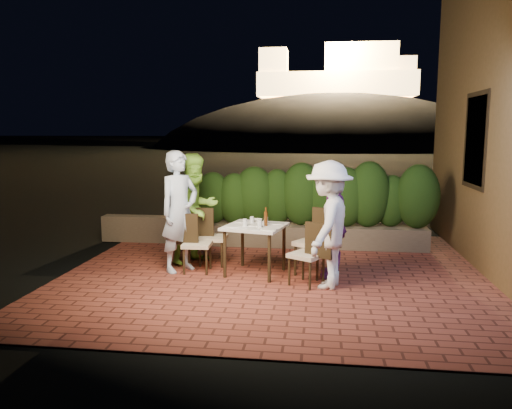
% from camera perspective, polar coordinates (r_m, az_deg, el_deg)
% --- Properties ---
extents(ground, '(400.00, 400.00, 0.00)m').
position_cam_1_polar(ground, '(7.29, 4.45, -8.96)').
color(ground, black).
rests_on(ground, ground).
extents(terrace_floor, '(7.00, 6.00, 0.15)m').
position_cam_1_polar(terrace_floor, '(7.78, 4.65, -8.25)').
color(terrace_floor, brown).
rests_on(terrace_floor, ground).
extents(window_pane, '(0.08, 1.00, 1.40)m').
position_cam_1_polar(window_pane, '(8.80, 23.96, 6.70)').
color(window_pane, black).
rests_on(window_pane, building_wall).
extents(window_frame, '(0.06, 1.15, 1.55)m').
position_cam_1_polar(window_frame, '(8.80, 23.90, 6.71)').
color(window_frame, black).
rests_on(window_frame, building_wall).
extents(planter, '(4.20, 0.55, 0.40)m').
position_cam_1_polar(planter, '(9.45, 6.43, -3.56)').
color(planter, brown).
rests_on(planter, ground).
extents(hedge, '(4.00, 0.70, 1.10)m').
position_cam_1_polar(hedge, '(9.33, 6.51, 0.95)').
color(hedge, '#1B380F').
rests_on(hedge, planter).
extents(parapet, '(2.20, 0.30, 0.50)m').
position_cam_1_polar(parapet, '(9.95, -11.12, -2.77)').
color(parapet, brown).
rests_on(parapet, ground).
extents(hill, '(52.00, 40.00, 22.00)m').
position_cam_1_polar(hill, '(67.25, 8.88, 3.08)').
color(hill, black).
rests_on(hill, ground).
extents(fortress, '(26.00, 8.00, 8.00)m').
position_cam_1_polar(fortress, '(67.48, 9.17, 15.43)').
color(fortress, '#FFCC7A').
rests_on(fortress, hill).
extents(dining_table, '(1.01, 1.01, 0.75)m').
position_cam_1_polar(dining_table, '(7.57, -0.10, -5.17)').
color(dining_table, white).
rests_on(dining_table, ground).
extents(plate_nw, '(0.23, 0.23, 0.01)m').
position_cam_1_polar(plate_nw, '(7.39, -2.57, -2.48)').
color(plate_nw, white).
rests_on(plate_nw, dining_table).
extents(plate_sw, '(0.20, 0.20, 0.01)m').
position_cam_1_polar(plate_sw, '(7.77, -1.68, -1.96)').
color(plate_sw, white).
rests_on(plate_sw, dining_table).
extents(plate_ne, '(0.24, 0.24, 0.01)m').
position_cam_1_polar(plate_ne, '(7.17, 1.51, -2.81)').
color(plate_ne, white).
rests_on(plate_ne, dining_table).
extents(plate_se, '(0.21, 0.21, 0.01)m').
position_cam_1_polar(plate_se, '(7.62, 2.40, -2.16)').
color(plate_se, white).
rests_on(plate_se, dining_table).
extents(plate_centre, '(0.21, 0.21, 0.01)m').
position_cam_1_polar(plate_centre, '(7.45, -0.21, -2.39)').
color(plate_centre, white).
rests_on(plate_centre, dining_table).
extents(plate_front, '(0.23, 0.23, 0.01)m').
position_cam_1_polar(plate_front, '(7.18, -0.49, -2.79)').
color(plate_front, white).
rests_on(plate_front, dining_table).
extents(glass_nw, '(0.07, 0.07, 0.11)m').
position_cam_1_polar(glass_nw, '(7.39, -1.28, -2.08)').
color(glass_nw, silver).
rests_on(glass_nw, dining_table).
extents(glass_sw, '(0.06, 0.06, 0.10)m').
position_cam_1_polar(glass_sw, '(7.67, -0.47, -1.75)').
color(glass_sw, silver).
rests_on(glass_sw, dining_table).
extents(glass_ne, '(0.07, 0.07, 0.11)m').
position_cam_1_polar(glass_ne, '(7.32, 0.42, -2.19)').
color(glass_ne, silver).
rests_on(glass_ne, dining_table).
extents(glass_se, '(0.06, 0.06, 0.11)m').
position_cam_1_polar(glass_se, '(7.62, 1.14, -1.79)').
color(glass_se, silver).
rests_on(glass_se, dining_table).
extents(beer_bottle, '(0.05, 0.05, 0.28)m').
position_cam_1_polar(beer_bottle, '(7.43, 1.13, -1.38)').
color(beer_bottle, '#50280D').
rests_on(beer_bottle, dining_table).
extents(bowl, '(0.18, 0.18, 0.04)m').
position_cam_1_polar(bowl, '(7.81, 0.13, -1.80)').
color(bowl, white).
rests_on(bowl, dining_table).
extents(chair_left_front, '(0.44, 0.44, 0.91)m').
position_cam_1_polar(chair_left_front, '(7.70, -6.75, -4.40)').
color(chair_left_front, black).
rests_on(chair_left_front, ground).
extents(chair_left_back, '(0.44, 0.44, 0.93)m').
position_cam_1_polar(chair_left_back, '(8.10, -4.97, -3.65)').
color(chair_left_back, black).
rests_on(chair_left_back, ground).
extents(chair_right_front, '(0.58, 0.58, 0.91)m').
position_cam_1_polar(chair_right_front, '(7.04, 5.82, -5.59)').
color(chair_right_front, black).
rests_on(chair_right_front, ground).
extents(chair_right_back, '(0.67, 0.67, 1.04)m').
position_cam_1_polar(chair_right_back, '(7.51, 6.64, -4.21)').
color(chair_right_back, black).
rests_on(chair_right_back, ground).
extents(diner_blue, '(0.76, 0.81, 1.86)m').
position_cam_1_polar(diner_blue, '(7.72, -8.73, -0.80)').
color(diner_blue, silver).
rests_on(diner_blue, ground).
extents(diner_green, '(1.06, 1.10, 1.79)m').
position_cam_1_polar(diner_green, '(8.20, -6.86, -0.46)').
color(diner_green, '#92D944').
rests_on(diner_green, ground).
extents(diner_white, '(0.93, 1.27, 1.76)m').
position_cam_1_polar(diner_white, '(6.91, 8.25, -2.29)').
color(diner_white, white).
rests_on(diner_white, ground).
extents(diner_purple, '(0.43, 0.91, 1.52)m').
position_cam_1_polar(diner_purple, '(7.42, 8.92, -2.50)').
color(diner_purple, '#6F2777').
rests_on(diner_purple, ground).
extents(parapet_lamp, '(0.10, 0.10, 0.14)m').
position_cam_1_polar(parapet_lamp, '(9.77, -8.89, -1.01)').
color(parapet_lamp, orange).
rests_on(parapet_lamp, parapet).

